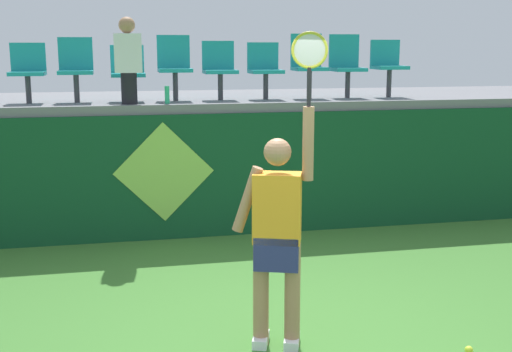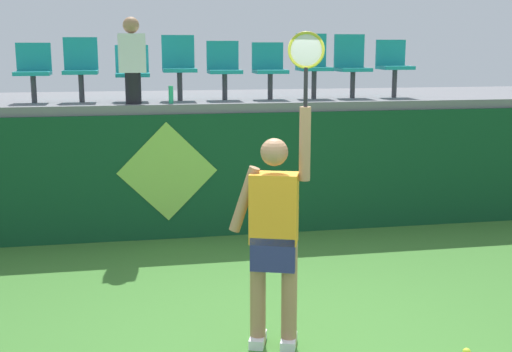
{
  "view_description": "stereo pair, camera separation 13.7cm",
  "coord_description": "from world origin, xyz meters",
  "views": [
    {
      "loc": [
        -1.39,
        -4.99,
        2.46
      ],
      "look_at": [
        -0.08,
        1.17,
        1.21
      ],
      "focal_mm": 46.25,
      "sensor_mm": 36.0,
      "label": 1
    },
    {
      "loc": [
        -1.26,
        -5.02,
        2.46
      ],
      "look_at": [
        -0.08,
        1.17,
        1.21
      ],
      "focal_mm": 46.25,
      "sensor_mm": 36.0,
      "label": 2
    }
  ],
  "objects": [
    {
      "name": "stadium_chair_8",
      "position": [
        2.45,
        3.98,
        2.2
      ],
      "size": [
        0.44,
        0.42,
        0.81
      ],
      "color": "#38383D",
      "rests_on": "spectator_platform"
    },
    {
      "name": "spectator_platform",
      "position": [
        0.0,
        4.65,
        1.67
      ],
      "size": [
        13.62,
        2.69,
        0.12
      ],
      "primitive_type": "cube",
      "color": "slate",
      "rests_on": "court_back_wall"
    },
    {
      "name": "stadium_chair_2",
      "position": [
        -1.22,
        3.98,
        2.14
      ],
      "size": [
        0.44,
        0.42,
        0.74
      ],
      "color": "#38383D",
      "rests_on": "spectator_platform"
    },
    {
      "name": "ground_plane",
      "position": [
        0.0,
        0.0,
        0.0
      ],
      "size": [
        40.0,
        40.0,
        0.0
      ],
      "primitive_type": "plane",
      "color": "#3D752D"
    },
    {
      "name": "tennis_ball",
      "position": [
        1.33,
        -0.5,
        0.03
      ],
      "size": [
        0.07,
        0.07,
        0.07
      ],
      "primitive_type": "sphere",
      "color": "#D1E533",
      "rests_on": "ground_plane"
    },
    {
      "name": "stadium_chair_7",
      "position": [
        1.83,
        3.99,
        2.21
      ],
      "size": [
        0.44,
        0.42,
        0.89
      ],
      "color": "#38383D",
      "rests_on": "spectator_platform"
    },
    {
      "name": "spectator_0",
      "position": [
        -1.22,
        3.53,
        2.29
      ],
      "size": [
        0.34,
        0.2,
        1.08
      ],
      "color": "black",
      "rests_on": "spectator_platform"
    },
    {
      "name": "stadium_chair_6",
      "position": [
        1.26,
        3.99,
        2.22
      ],
      "size": [
        0.44,
        0.42,
        0.89
      ],
      "color": "#38383D",
      "rests_on": "spectator_platform"
    },
    {
      "name": "tennis_player",
      "position": [
        -0.15,
        -0.02,
        0.98
      ],
      "size": [
        0.73,
        0.37,
        2.56
      ],
      "color": "white",
      "rests_on": "ground_plane"
    },
    {
      "name": "stadium_chair_5",
      "position": [
        0.64,
        3.98,
        2.16
      ],
      "size": [
        0.44,
        0.42,
        0.77
      ],
      "color": "#38383D",
      "rests_on": "spectator_platform"
    },
    {
      "name": "stadium_chair_1",
      "position": [
        -1.88,
        3.99,
        2.19
      ],
      "size": [
        0.44,
        0.42,
        0.84
      ],
      "color": "#38383D",
      "rests_on": "spectator_platform"
    },
    {
      "name": "court_back_wall",
      "position": [
        0.0,
        3.35,
        0.8
      ],
      "size": [
        13.62,
        0.2,
        1.61
      ],
      "primitive_type": "cube",
      "color": "#0F4223",
      "rests_on": "ground_plane"
    },
    {
      "name": "wall_signage_mount",
      "position": [
        -0.83,
        3.25,
        0.0
      ],
      "size": [
        1.27,
        0.01,
        1.52
      ],
      "color": "#0F4223",
      "rests_on": "ground_plane"
    },
    {
      "name": "stadium_chair_3",
      "position": [
        -0.6,
        3.99,
        2.21
      ],
      "size": [
        0.44,
        0.42,
        0.87
      ],
      "color": "#38383D",
      "rests_on": "spectator_platform"
    },
    {
      "name": "stadium_chair_4",
      "position": [
        0.01,
        3.99,
        2.17
      ],
      "size": [
        0.44,
        0.42,
        0.79
      ],
      "color": "#38383D",
      "rests_on": "spectator_platform"
    },
    {
      "name": "stadium_chair_0",
      "position": [
        -2.48,
        3.98,
        2.16
      ],
      "size": [
        0.44,
        0.42,
        0.77
      ],
      "color": "#38383D",
      "rests_on": "spectator_platform"
    },
    {
      "name": "water_bottle",
      "position": [
        -0.75,
        3.48,
        1.84
      ],
      "size": [
        0.06,
        0.06,
        0.22
      ],
      "primitive_type": "cylinder",
      "color": "#26B272",
      "rests_on": "spectator_platform"
    }
  ]
}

